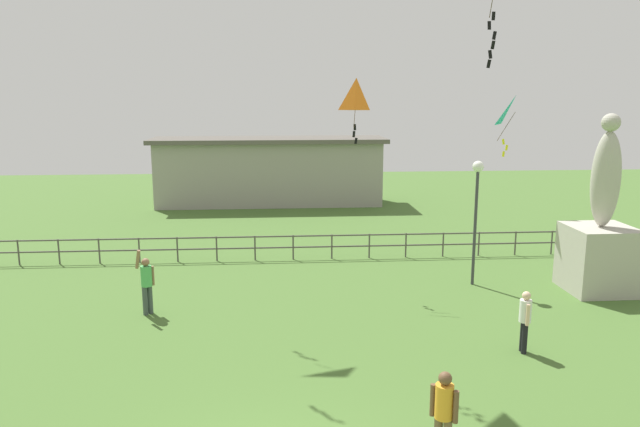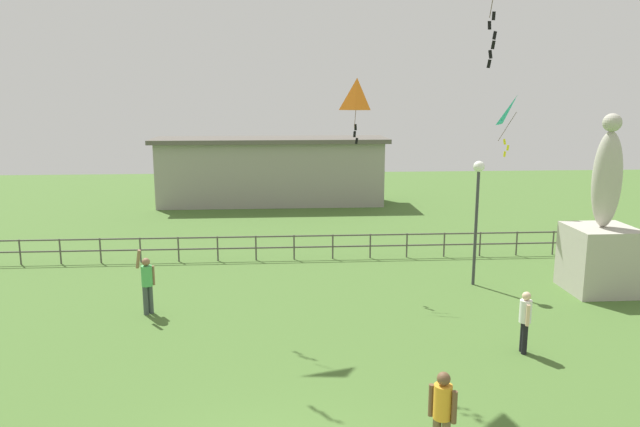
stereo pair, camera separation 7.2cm
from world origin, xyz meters
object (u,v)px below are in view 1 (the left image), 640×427
person_3 (525,318)px  kite_0 (356,97)px  lamppost (477,195)px  kite_3 (515,113)px  statue_monument (600,241)px  person_4 (147,281)px  person_5 (444,412)px

person_3 → kite_0: (-3.34, 6.17, 5.19)m
lamppost → kite_3: size_ratio=1.94×
kite_3 → statue_monument: bearing=-60.2°
person_4 → person_5: 9.98m
person_3 → person_5: 5.35m
person_3 → kite_0: 8.73m
statue_monument → person_4: bearing=-175.6°
statue_monument → person_3: 6.16m
lamppost → person_4: 10.55m
kite_0 → kite_3: kite_0 is taller
person_5 → kite_3: bearing=64.3°
lamppost → kite_3: 3.86m
person_5 → kite_0: 11.64m
person_3 → kite_0: kite_0 is taller
person_3 → kite_0: size_ratio=0.75×
person_3 → lamppost: bearing=84.7°
person_4 → person_3: bearing=-19.0°
lamppost → kite_3: bearing=47.7°
person_4 → kite_0: 8.61m
kite_0 → kite_3: bearing=12.9°
statue_monument → person_4: size_ratio=2.90×
lamppost → person_5: 10.51m
person_5 → person_4: bearing=130.3°
person_4 → person_5: bearing=-49.7°
lamppost → kite_0: size_ratio=2.00×
person_3 → person_5: size_ratio=0.92×
lamppost → person_4: bearing=-168.8°
person_3 → kite_3: (2.47, 7.50, 4.64)m
kite_0 → person_4: bearing=-155.8°
person_5 → kite_3: kite_3 is taller
person_4 → kite_0: size_ratio=0.94×
lamppost → person_4: lamppost is taller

